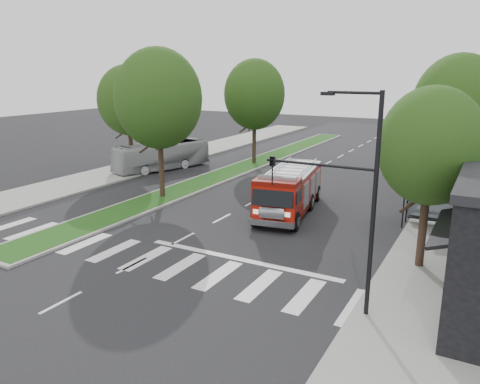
% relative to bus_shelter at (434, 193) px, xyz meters
% --- Properties ---
extents(ground, '(140.00, 140.00, 0.00)m').
position_rel_bus_shelter_xyz_m(ground, '(-11.20, -8.15, -2.04)').
color(ground, black).
rests_on(ground, ground).
extents(sidewalk_right, '(5.00, 80.00, 0.15)m').
position_rel_bus_shelter_xyz_m(sidewalk_right, '(1.30, 1.85, -1.96)').
color(sidewalk_right, gray).
rests_on(sidewalk_right, ground).
extents(sidewalk_left, '(5.00, 80.00, 0.15)m').
position_rel_bus_shelter_xyz_m(sidewalk_left, '(-25.70, 1.85, -1.96)').
color(sidewalk_left, gray).
rests_on(sidewalk_left, ground).
extents(median, '(3.00, 50.00, 0.15)m').
position_rel_bus_shelter_xyz_m(median, '(-17.20, 9.85, -1.96)').
color(median, gray).
rests_on(median, ground).
extents(bus_shelter, '(3.20, 1.60, 2.61)m').
position_rel_bus_shelter_xyz_m(bus_shelter, '(0.00, 0.00, 0.00)').
color(bus_shelter, black).
rests_on(bus_shelter, ground).
extents(tree_right_near, '(4.40, 4.40, 8.05)m').
position_rel_bus_shelter_xyz_m(tree_right_near, '(0.30, -6.15, 3.47)').
color(tree_right_near, black).
rests_on(tree_right_near, ground).
extents(tree_right_mid, '(5.60, 5.60, 9.72)m').
position_rel_bus_shelter_xyz_m(tree_right_mid, '(0.30, 5.85, 4.45)').
color(tree_right_mid, black).
rests_on(tree_right_mid, ground).
extents(tree_right_far, '(5.00, 5.00, 8.73)m').
position_rel_bus_shelter_xyz_m(tree_right_far, '(0.30, 15.85, 3.80)').
color(tree_right_far, black).
rests_on(tree_right_far, ground).
extents(tree_median_near, '(5.80, 5.80, 10.16)m').
position_rel_bus_shelter_xyz_m(tree_median_near, '(-17.20, -2.15, 4.77)').
color(tree_median_near, black).
rests_on(tree_median_near, ground).
extents(tree_median_far, '(5.60, 5.60, 9.72)m').
position_rel_bus_shelter_xyz_m(tree_median_far, '(-17.20, 11.85, 4.45)').
color(tree_median_far, black).
rests_on(tree_median_far, ground).
extents(tree_left_mid, '(5.20, 5.20, 9.16)m').
position_rel_bus_shelter_xyz_m(tree_left_mid, '(-25.20, 3.85, 4.12)').
color(tree_left_mid, black).
rests_on(tree_left_mid, ground).
extents(streetlight_right_near, '(4.08, 0.22, 8.00)m').
position_rel_bus_shelter_xyz_m(streetlight_right_near, '(-1.59, -11.65, 2.63)').
color(streetlight_right_near, black).
rests_on(streetlight_right_near, ground).
extents(streetlight_right_far, '(2.11, 0.20, 8.00)m').
position_rel_bus_shelter_xyz_m(streetlight_right_far, '(-0.85, 11.85, 2.44)').
color(streetlight_right_far, black).
rests_on(streetlight_right_far, ground).
extents(fire_engine, '(3.86, 8.82, 2.96)m').
position_rel_bus_shelter_xyz_m(fire_engine, '(-8.16, -1.07, -0.62)').
color(fire_engine, '#650C05').
rests_on(fire_engine, ground).
extents(city_bus, '(4.94, 9.31, 2.54)m').
position_rel_bus_shelter_xyz_m(city_bus, '(-23.20, 5.58, -0.77)').
color(city_bus, '#ABAAAF').
rests_on(city_bus, ground).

